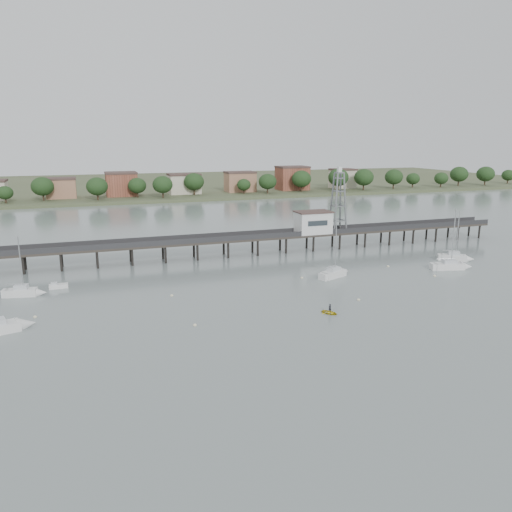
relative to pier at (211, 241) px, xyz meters
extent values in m
plane|color=slate|center=(0.00, -60.00, -3.79)|extent=(500.00, 500.00, 0.00)
cube|color=#2D2823|center=(0.00, 0.00, -0.04)|extent=(150.00, 5.00, 0.50)
cube|color=#333335|center=(0.00, -2.40, 0.76)|extent=(150.00, 0.12, 1.10)
cube|color=#333335|center=(0.00, 2.40, 0.76)|extent=(150.00, 0.12, 1.10)
cylinder|color=black|center=(0.00, -1.90, -1.99)|extent=(0.50, 0.50, 4.40)
cylinder|color=black|center=(0.00, 1.90, -1.99)|extent=(0.50, 0.50, 4.40)
cylinder|color=black|center=(73.00, -1.90, -1.99)|extent=(0.50, 0.50, 4.40)
cylinder|color=black|center=(73.00, 1.90, -1.99)|extent=(0.50, 0.50, 4.40)
cube|color=silver|center=(25.00, 0.00, 2.71)|extent=(8.00, 5.00, 5.00)
cube|color=#4C3833|center=(25.00, 0.00, 5.36)|extent=(8.40, 5.40, 0.30)
cube|color=slate|center=(31.50, 0.00, 14.36)|extent=(1.80, 1.80, 0.30)
cube|color=silver|center=(31.50, 0.00, 15.11)|extent=(0.90, 0.90, 1.20)
cone|color=white|center=(-35.04, -32.93, -3.32)|extent=(3.26, 3.15, 2.47)
cube|color=white|center=(43.34, -25.95, -3.32)|extent=(6.25, 3.70, 1.65)
cone|color=white|center=(46.88, -26.88, -3.32)|extent=(2.95, 2.83, 2.28)
cube|color=silver|center=(43.34, -25.95, -2.14)|extent=(2.99, 2.43, 0.75)
cylinder|color=#A5A8AA|center=(43.73, -26.05, 3.00)|extent=(0.18, 0.18, 11.00)
cylinder|color=#A5A8AA|center=(42.39, -25.70, -1.59)|extent=(3.34, 0.99, 0.12)
cube|color=white|center=(18.28, -23.64, -3.32)|extent=(5.79, 4.02, 1.65)
cone|color=white|center=(21.39, -22.33, -3.32)|extent=(2.89, 2.81, 2.10)
cube|color=silver|center=(18.28, -23.64, -2.14)|extent=(2.86, 2.48, 0.75)
cylinder|color=#A5A8AA|center=(18.63, -23.49, 2.57)|extent=(0.18, 0.18, 10.12)
cylinder|color=#A5A8AA|center=(17.45, -23.98, -1.59)|extent=(2.95, 1.33, 0.12)
cube|color=white|center=(-37.12, -17.08, -3.32)|extent=(5.06, 2.66, 1.65)
cone|color=white|center=(-34.16, -17.60, -3.32)|extent=(2.29, 2.19, 1.87)
cube|color=silver|center=(-37.12, -17.08, -2.14)|extent=(2.36, 1.84, 0.75)
cylinder|color=#A5A8AA|center=(-36.79, -17.14, 2.02)|extent=(0.18, 0.18, 9.02)
cylinder|color=#A5A8AA|center=(-37.91, -16.95, -1.59)|extent=(2.79, 0.60, 0.12)
cube|color=white|center=(49.45, -20.09, -3.32)|extent=(5.42, 4.33, 1.65)
cone|color=white|center=(52.20, -21.73, -3.32)|extent=(2.85, 2.80, 1.99)
cube|color=silver|center=(49.45, -20.09, -2.14)|extent=(2.77, 2.53, 0.75)
cylinder|color=#A5A8AA|center=(49.76, -20.27, 2.31)|extent=(0.18, 0.18, 9.60)
cylinder|color=#A5A8AA|center=(48.72, -19.65, -1.59)|extent=(2.63, 1.63, 0.12)
cube|color=white|center=(-31.43, -14.14, -3.48)|extent=(3.24, 1.42, 0.89)
cube|color=silver|center=(-32.14, -14.15, -2.95)|extent=(1.10, 1.10, 0.53)
imported|color=yellow|center=(8.16, -41.78, -3.79)|extent=(1.86, 1.45, 2.60)
imported|color=black|center=(8.16, -41.78, -3.79)|extent=(0.58, 1.32, 0.31)
ellipsoid|color=beige|center=(-13.12, -25.22, -3.71)|extent=(0.56, 0.56, 0.39)
ellipsoid|color=beige|center=(-34.19, -28.96, -3.71)|extent=(0.56, 0.56, 0.39)
ellipsoid|color=beige|center=(32.86, -20.07, -3.71)|extent=(0.56, 0.56, 0.39)
ellipsoid|color=beige|center=(37.16, -29.44, -3.71)|extent=(0.56, 0.56, 0.39)
ellipsoid|color=beige|center=(15.66, -37.55, -3.71)|extent=(0.56, 0.56, 0.39)
ellipsoid|color=beige|center=(-12.35, -40.03, -3.71)|extent=(0.56, 0.56, 0.39)
ellipsoid|color=beige|center=(12.27, -22.29, -3.71)|extent=(0.56, 0.56, 0.39)
cube|color=#475133|center=(0.00, 185.00, -3.29)|extent=(500.00, 170.00, 1.40)
cube|color=brown|center=(-35.00, 123.00, 1.91)|extent=(13.00, 10.50, 9.00)
cube|color=brown|center=(-10.00, 123.00, 1.91)|extent=(13.00, 10.50, 9.00)
cube|color=brown|center=(18.00, 123.00, 1.91)|extent=(13.00, 10.50, 9.00)
cube|color=brown|center=(45.00, 123.00, 1.91)|extent=(13.00, 10.50, 9.00)
cube|color=brown|center=(72.00, 123.00, 1.91)|extent=(13.00, 10.50, 9.00)
cube|color=brown|center=(100.00, 123.00, 1.91)|extent=(13.00, 10.50, 9.00)
ellipsoid|color=#163618|center=(0.00, 111.00, 2.21)|extent=(8.00, 8.00, 6.80)
ellipsoid|color=#163618|center=(120.00, 111.00, 2.21)|extent=(8.00, 8.00, 6.80)
camera|label=1|loc=(-25.89, -106.11, 22.20)|focal=35.00mm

